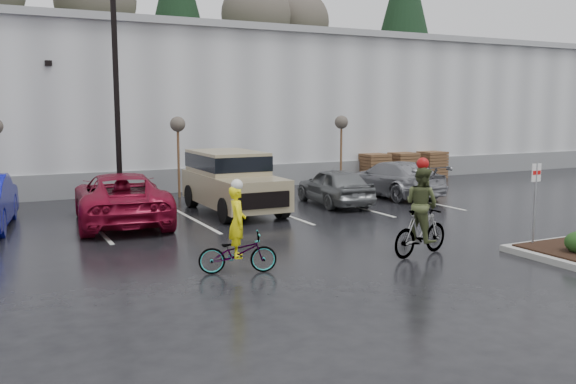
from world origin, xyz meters
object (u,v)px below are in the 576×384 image
lamppost (115,46)px  fire_lane_sign (535,194)px  cyclist_hivis (238,244)px  cyclist_olive (421,220)px  pallet_stack_a (374,167)px  sapling_east (341,126)px  pallet_stack_b (403,166)px  car_far_silver (392,179)px  sapling_mid (178,129)px  car_grey (334,186)px  pallet_stack_c (431,165)px  suv_tan (233,182)px  car_red (121,198)px

lamppost → fire_lane_sign: lamppost is taller
cyclist_hivis → cyclist_olive: (4.53, -0.49, 0.22)m
pallet_stack_a → sapling_east: bearing=-158.2°
lamppost → pallet_stack_b: 15.19m
pallet_stack_a → car_far_silver: 5.12m
sapling_mid → pallet_stack_a: (10.00, 1.00, -2.05)m
sapling_east → car_grey: size_ratio=0.80×
sapling_mid → cyclist_hivis: bearing=-100.3°
sapling_mid → cyclist_hivis: sapling_mid is taller
pallet_stack_a → pallet_stack_c: 3.50m
lamppost → pallet_stack_c: size_ratio=6.83×
fire_lane_sign → pallet_stack_b: bearing=65.1°
pallet_stack_c → car_far_silver: 7.37m
lamppost → pallet_stack_a: 13.61m
car_far_silver → cyclist_hivis: cyclist_hivis is taller
pallet_stack_a → suv_tan: bearing=-150.8°
cyclist_hivis → sapling_mid: bearing=7.2°
lamppost → car_grey: lamppost is taller
car_far_silver → pallet_stack_b: bearing=-133.2°
fire_lane_sign → pallet_stack_a: bearing=71.2°
car_grey → cyclist_olive: cyclist_olive is taller
fire_lane_sign → suv_tan: bearing=118.4°
car_far_silver → cyclist_olive: (-5.29, -8.40, 0.14)m
pallet_stack_b → cyclist_olive: size_ratio=0.57×
pallet_stack_b → fire_lane_sign: 15.23m
sapling_mid → pallet_stack_c: bearing=4.2°
pallet_stack_b → lamppost: bearing=-172.0°
pallet_stack_c → car_grey: bearing=-149.1°
car_red → cyclist_hivis: cyclist_hivis is taller
pallet_stack_c → cyclist_hivis: cyclist_hivis is taller
pallet_stack_c → car_far_silver: car_far_silver is taller
lamppost → car_far_silver: (10.23, -2.58, -4.97)m
pallet_stack_a → car_red: 14.28m
sapling_mid → fire_lane_sign: (5.30, -12.80, -1.32)m
suv_tan → cyclist_olive: (1.77, -7.77, -0.17)m
pallet_stack_c → cyclist_olive: bearing=-130.4°
car_red → suv_tan: (3.83, 0.31, 0.24)m
pallet_stack_a → cyclist_olive: (-7.56, -12.99, 0.19)m
pallet_stack_b → cyclist_olive: (-9.26, -12.99, 0.19)m
car_red → cyclist_hivis: size_ratio=2.78×
pallet_stack_a → lamppost: bearing=-170.9°
fire_lane_sign → cyclist_olive: (-2.86, 0.81, -0.54)m
car_grey → sapling_east: bearing=-118.8°
cyclist_hivis → car_far_silver: bearing=-33.6°
cyclist_hivis → pallet_stack_c: bearing=-33.8°
sapling_mid → sapling_east: same height
lamppost → pallet_stack_b: size_ratio=6.83×
car_red → pallet_stack_a: bearing=-151.1°
pallet_stack_a → pallet_stack_b: 1.70m
car_red → car_grey: (7.75, 0.19, -0.10)m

